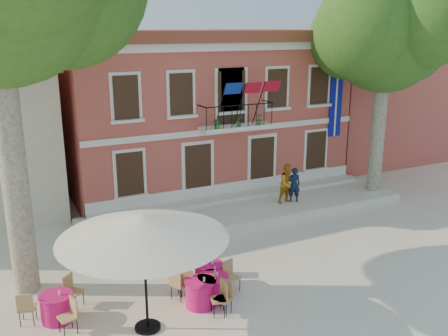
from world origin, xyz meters
TOP-DOWN VIEW (x-y plane):
  - ground at (0.00, 0.00)m, footprint 90.00×90.00m
  - main_building at (2.00, 9.99)m, footprint 13.50×9.59m
  - neighbor_east at (14.00, 11.00)m, footprint 9.40×9.40m
  - terrace at (2.00, 4.40)m, footprint 14.00×3.40m
  - plane_tree_east at (8.33, 3.74)m, footprint 5.02×5.02m
  - patio_umbrella at (-4.46, -1.93)m, footprint 4.30×4.30m
  - pedestrian_navy at (4.04, 3.98)m, footprint 0.65×0.53m
  - pedestrian_orange at (3.72, 3.98)m, footprint 0.89×0.71m
  - cafe_table_0 at (-6.53, -0.50)m, footprint 1.83×1.79m
  - cafe_table_1 at (-2.32, -1.41)m, footprint 1.82×1.79m
  - cafe_table_3 at (-2.12, -0.65)m, footprint 1.19×1.92m
  - cafe_table_4 at (-2.77, -1.52)m, footprint 1.35×1.86m

SIDE VIEW (x-z plane):
  - ground at x=0.00m, z-range 0.00..0.00m
  - terrace at x=2.00m, z-range 0.00..0.30m
  - cafe_table_3 at x=-2.12m, z-range -0.05..0.90m
  - cafe_table_4 at x=-2.77m, z-range -0.05..0.90m
  - cafe_table_0 at x=-6.53m, z-range -0.05..0.90m
  - cafe_table_1 at x=-2.32m, z-range -0.05..0.90m
  - pedestrian_navy at x=4.04m, z-range 0.30..1.84m
  - pedestrian_orange at x=3.72m, z-range 0.30..2.04m
  - patio_umbrella at x=-4.46m, z-range 1.28..4.47m
  - neighbor_east at x=14.00m, z-range 0.02..6.42m
  - main_building at x=2.00m, z-range 0.03..7.53m
  - plane_tree_east at x=8.33m, z-range 2.34..12.19m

